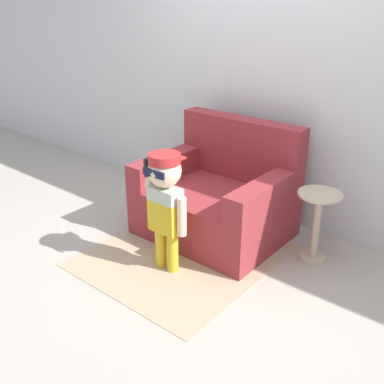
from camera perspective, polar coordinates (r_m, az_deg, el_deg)
The scene contains 6 objects.
ground_plane at distance 3.77m, azimuth 2.47°, elevation -5.75°, with size 10.00×10.00×0.00m, color #ADA89E.
wall_back at distance 3.90m, azimuth 9.22°, elevation 15.27°, with size 10.00×0.05×2.60m.
armchair at distance 3.74m, azimuth 3.40°, elevation -0.70°, with size 1.13×0.91×0.92m.
person_child at distance 3.10m, azimuth -3.40°, elevation -0.35°, with size 0.36×0.27×0.89m.
side_table at distance 3.46m, azimuth 15.58°, elevation -3.44°, with size 0.32×0.32×0.54m.
rug at distance 3.53m, azimuth -1.18°, elevation -7.94°, with size 1.29×1.43×0.01m.
Camera 1 is at (1.96, -2.63, 1.86)m, focal length 42.00 mm.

